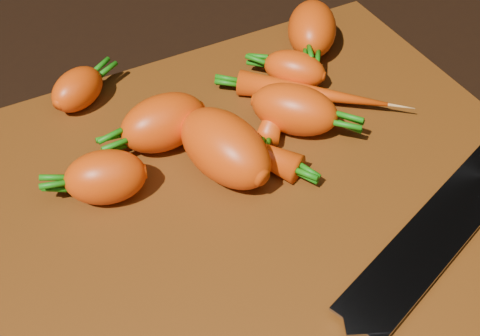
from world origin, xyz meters
name	(u,v)px	position (x,y,z in m)	size (l,w,h in m)	color
ground	(246,205)	(0.00, 0.00, -0.01)	(2.00, 2.00, 0.01)	black
cutting_board	(246,196)	(0.00, 0.00, 0.01)	(0.50, 0.40, 0.01)	#68320B
carrot_1	(106,177)	(-0.10, 0.05, 0.03)	(0.06, 0.04, 0.04)	#F0490B
carrot_2	(294,109)	(0.07, 0.05, 0.03)	(0.08, 0.05, 0.05)	#F0490B
carrot_3	(225,148)	(0.00, 0.03, 0.04)	(0.09, 0.06, 0.06)	#F0490B
carrot_4	(163,123)	(-0.04, 0.08, 0.04)	(0.08, 0.05, 0.05)	#F0490B
carrot_5	(77,89)	(-0.08, 0.17, 0.03)	(0.06, 0.04, 0.04)	#F0490B
carrot_6	(294,69)	(0.11, 0.10, 0.03)	(0.06, 0.04, 0.04)	#F0490B
carrot_7	(278,103)	(0.07, 0.07, 0.02)	(0.10, 0.02, 0.02)	#F0490B
carrot_8	(312,93)	(0.11, 0.07, 0.02)	(0.14, 0.02, 0.02)	#F0490B
carrot_9	(247,147)	(0.02, 0.03, 0.02)	(0.10, 0.03, 0.03)	#F0490B
carrot_10	(312,29)	(0.15, 0.15, 0.04)	(0.08, 0.05, 0.05)	#F0490B
knife	(457,209)	(0.13, -0.10, 0.02)	(0.37, 0.16, 0.02)	gray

